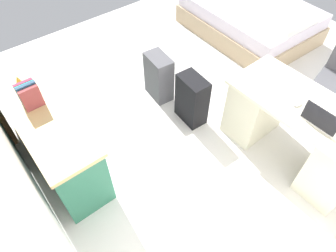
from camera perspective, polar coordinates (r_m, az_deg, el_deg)
ground_plane at (r=3.83m, az=10.83°, el=4.11°), size 5.71×5.71×0.00m
desk at (r=3.22m, az=23.20°, el=-0.87°), size 1.45×0.68×0.75m
credenza at (r=3.24m, az=-22.21°, el=-0.62°), size 1.80×0.48×0.75m
bed at (r=5.07m, az=15.40°, el=19.21°), size 1.94×1.45×0.58m
suitcase_black at (r=3.40m, az=4.58°, el=5.05°), size 0.37×0.24×0.60m
suitcase_spare_grey at (r=3.70m, az=-1.77°, el=9.35°), size 0.38×0.25×0.59m
laptop at (r=2.83m, az=27.37°, el=1.07°), size 0.31×0.22×0.21m
computer_mouse at (r=2.94m, az=23.51°, el=3.98°), size 0.06×0.10×0.03m
book_row at (r=2.91m, az=-24.98°, el=5.45°), size 0.15×0.17×0.24m
figurine_small at (r=3.19m, az=-26.65°, el=7.72°), size 0.08×0.08×0.11m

